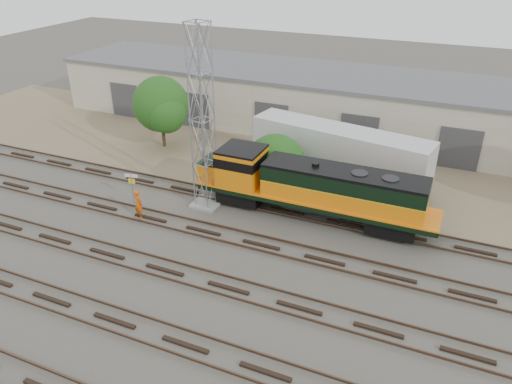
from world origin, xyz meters
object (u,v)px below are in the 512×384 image
at_px(signal_tower, 202,123).
at_px(semi_trailer, 343,149).
at_px(worker, 138,204).
at_px(locomotive, 310,187).

relative_size(signal_tower, semi_trailer, 0.89).
xyz_separation_m(signal_tower, worker, (-3.30, -3.27, -5.00)).
height_order(locomotive, semi_trailer, semi_trailer).
relative_size(locomotive, semi_trailer, 1.16).
bearing_deg(worker, semi_trailer, -112.08).
xyz_separation_m(locomotive, signal_tower, (-7.06, -1.27, 3.77)).
bearing_deg(worker, signal_tower, -111.52).
xyz_separation_m(worker, semi_trailer, (10.94, 10.62, 1.63)).
distance_m(signal_tower, worker, 6.82).
height_order(locomotive, worker, locomotive).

